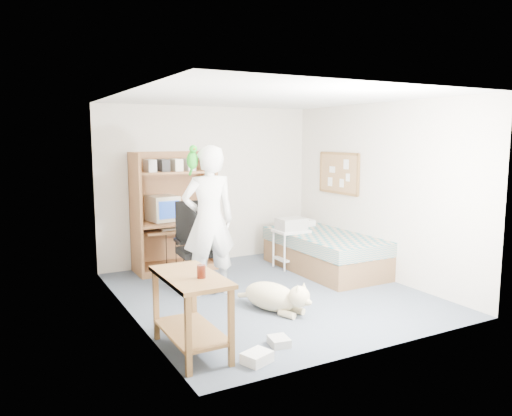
{
  "coord_description": "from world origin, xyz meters",
  "views": [
    {
      "loc": [
        -3.15,
        -5.43,
        2.01
      ],
      "look_at": [
        0.08,
        0.54,
        1.05
      ],
      "focal_mm": 35.0,
      "sensor_mm": 36.0,
      "label": 1
    }
  ],
  "objects_px": {
    "computer_hutch": "(173,217)",
    "printer_cart": "(291,242)",
    "office_chair": "(197,258)",
    "person": "(209,221)",
    "dog": "(275,296)",
    "side_desk": "(191,301)",
    "bed": "(324,251)"
  },
  "relations": [
    {
      "from": "person",
      "to": "office_chair",
      "type": "bearing_deg",
      "value": -77.37
    },
    {
      "from": "side_desk",
      "to": "printer_cart",
      "type": "relative_size",
      "value": 1.67
    },
    {
      "from": "computer_hutch",
      "to": "office_chair",
      "type": "height_order",
      "value": "computer_hutch"
    },
    {
      "from": "computer_hutch",
      "to": "printer_cart",
      "type": "xyz_separation_m",
      "value": [
        1.64,
        -0.76,
        -0.42
      ]
    },
    {
      "from": "side_desk",
      "to": "person",
      "type": "distance_m",
      "value": 1.84
    },
    {
      "from": "office_chair",
      "to": "dog",
      "type": "distance_m",
      "value": 1.39
    },
    {
      "from": "person",
      "to": "dog",
      "type": "relative_size",
      "value": 1.87
    },
    {
      "from": "bed",
      "to": "person",
      "type": "height_order",
      "value": "person"
    },
    {
      "from": "bed",
      "to": "side_desk",
      "type": "xyz_separation_m",
      "value": [
        -2.85,
        -1.82,
        0.21
      ]
    },
    {
      "from": "side_desk",
      "to": "bed",
      "type": "bearing_deg",
      "value": 32.5
    },
    {
      "from": "computer_hutch",
      "to": "dog",
      "type": "height_order",
      "value": "computer_hutch"
    },
    {
      "from": "side_desk",
      "to": "office_chair",
      "type": "relative_size",
      "value": 0.87
    },
    {
      "from": "person",
      "to": "printer_cart",
      "type": "relative_size",
      "value": 3.2
    },
    {
      "from": "dog",
      "to": "side_desk",
      "type": "bearing_deg",
      "value": -176.88
    },
    {
      "from": "office_chair",
      "to": "person",
      "type": "xyz_separation_m",
      "value": [
        0.05,
        -0.31,
        0.55
      ]
    },
    {
      "from": "dog",
      "to": "printer_cart",
      "type": "bearing_deg",
      "value": 30.28
    },
    {
      "from": "bed",
      "to": "printer_cart",
      "type": "relative_size",
      "value": 3.37
    },
    {
      "from": "printer_cart",
      "to": "bed",
      "type": "bearing_deg",
      "value": -44.43
    },
    {
      "from": "person",
      "to": "computer_hutch",
      "type": "bearing_deg",
      "value": -85.5
    },
    {
      "from": "side_desk",
      "to": "printer_cart",
      "type": "height_order",
      "value": "side_desk"
    },
    {
      "from": "office_chair",
      "to": "person",
      "type": "relative_size",
      "value": 0.6
    },
    {
      "from": "bed",
      "to": "office_chair",
      "type": "xyz_separation_m",
      "value": [
        -2.04,
        0.06,
        0.12
      ]
    },
    {
      "from": "dog",
      "to": "bed",
      "type": "bearing_deg",
      "value": 15.65
    },
    {
      "from": "computer_hutch",
      "to": "bed",
      "type": "relative_size",
      "value": 0.89
    },
    {
      "from": "computer_hutch",
      "to": "person",
      "type": "bearing_deg",
      "value": -89.92
    },
    {
      "from": "side_desk",
      "to": "dog",
      "type": "height_order",
      "value": "side_desk"
    },
    {
      "from": "office_chair",
      "to": "printer_cart",
      "type": "height_order",
      "value": "office_chair"
    },
    {
      "from": "bed",
      "to": "person",
      "type": "distance_m",
      "value": 2.12
    },
    {
      "from": "computer_hutch",
      "to": "office_chair",
      "type": "xyz_separation_m",
      "value": [
        -0.04,
        -1.06,
        -0.41
      ]
    },
    {
      "from": "bed",
      "to": "dog",
      "type": "height_order",
      "value": "bed"
    },
    {
      "from": "computer_hutch",
      "to": "side_desk",
      "type": "distance_m",
      "value": 3.08
    },
    {
      "from": "office_chair",
      "to": "person",
      "type": "bearing_deg",
      "value": -77.37
    }
  ]
}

